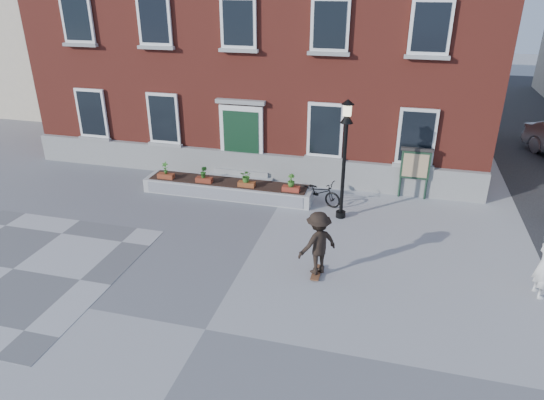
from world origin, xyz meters
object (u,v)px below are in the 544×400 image
(lamp_post, at_px, (345,144))
(notice_board, at_px, (415,165))
(skateboarder, at_px, (318,243))
(bicycle, at_px, (319,192))

(lamp_post, distance_m, notice_board, 3.42)
(notice_board, relative_size, skateboarder, 1.02)
(notice_board, bearing_deg, lamp_post, -135.76)
(bicycle, height_order, lamp_post, lamp_post)
(bicycle, distance_m, lamp_post, 2.43)
(lamp_post, xyz_separation_m, skateboarder, (-0.17, -3.59, -1.59))
(bicycle, xyz_separation_m, lamp_post, (0.90, -0.85, 2.09))
(lamp_post, bearing_deg, skateboarder, -92.73)
(bicycle, distance_m, notice_board, 3.55)
(lamp_post, bearing_deg, bicycle, 136.70)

